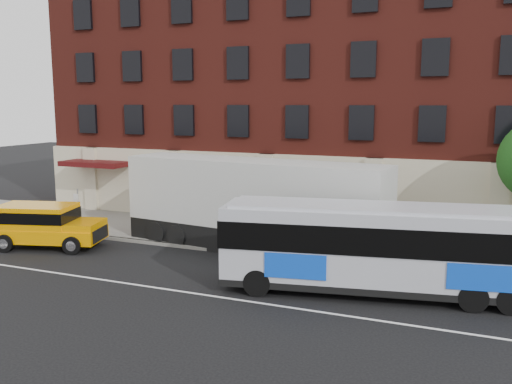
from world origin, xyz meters
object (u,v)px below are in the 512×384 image
at_px(sign_pole, 78,208).
at_px(shipping_container, 253,206).
at_px(yellow_suv, 43,223).
at_px(city_bus, 388,246).

height_order(sign_pole, shipping_container, shipping_container).
height_order(yellow_suv, shipping_container, shipping_container).
relative_size(sign_pole, city_bus, 0.20).
relative_size(city_bus, yellow_suv, 2.19).
xyz_separation_m(city_bus, yellow_suv, (-16.53, 0.43, -0.63)).
bearing_deg(city_bus, sign_pole, 169.59).
bearing_deg(sign_pole, city_bus, -10.41).
xyz_separation_m(sign_pole, city_bus, (16.65, -3.06, 0.38)).
bearing_deg(shipping_container, city_bus, -29.07).
relative_size(yellow_suv, shipping_container, 0.43).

